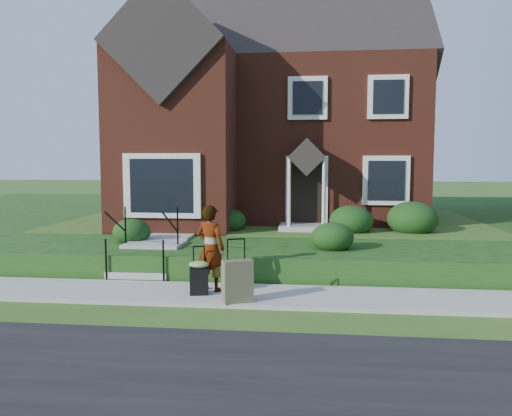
# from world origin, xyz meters

# --- Properties ---
(ground) EXTENTS (120.00, 120.00, 0.00)m
(ground) POSITION_xyz_m (0.00, 0.00, 0.00)
(ground) COLOR #2D5119
(ground) RESTS_ON ground
(sidewalk) EXTENTS (60.00, 1.60, 0.08)m
(sidewalk) POSITION_xyz_m (0.00, 0.00, 0.04)
(sidewalk) COLOR #9E9B93
(sidewalk) RESTS_ON ground
(terrace) EXTENTS (44.00, 20.00, 0.60)m
(terrace) POSITION_xyz_m (4.00, 10.90, 0.30)
(terrace) COLOR #123D10
(terrace) RESTS_ON ground
(walkway) EXTENTS (1.20, 6.00, 0.06)m
(walkway) POSITION_xyz_m (-2.50, 5.00, 0.63)
(walkway) COLOR #9E9B93
(walkway) RESTS_ON terrace
(main_house) EXTENTS (10.40, 10.20, 9.40)m
(main_house) POSITION_xyz_m (-0.21, 9.61, 5.26)
(main_house) COLOR maroon
(main_house) RESTS_ON terrace
(front_steps) EXTENTS (1.40, 2.02, 1.50)m
(front_steps) POSITION_xyz_m (-2.50, 1.84, 0.47)
(front_steps) COLOR #9E9B93
(front_steps) RESTS_ON ground
(foundation_shrubs) EXTENTS (9.80, 4.23, 1.03)m
(foundation_shrubs) POSITION_xyz_m (0.62, 4.68, 1.04)
(foundation_shrubs) COLOR black
(foundation_shrubs) RESTS_ON terrace
(woman) EXTENTS (0.74, 0.62, 1.73)m
(woman) POSITION_xyz_m (-0.67, 0.17, 0.94)
(woman) COLOR #999999
(woman) RESTS_ON sidewalk
(suitcase_black) EXTENTS (0.45, 0.40, 0.96)m
(suitcase_black) POSITION_xyz_m (-0.82, -0.19, 0.45)
(suitcase_black) COLOR black
(suitcase_black) RESTS_ON sidewalk
(suitcase_olive) EXTENTS (0.62, 0.49, 1.17)m
(suitcase_olive) POSITION_xyz_m (-0.01, -0.59, 0.47)
(suitcase_olive) COLOR brown
(suitcase_olive) RESTS_ON sidewalk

